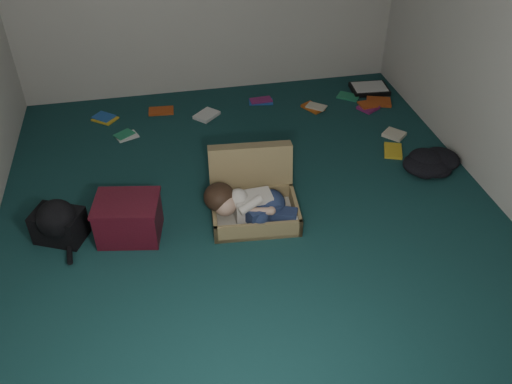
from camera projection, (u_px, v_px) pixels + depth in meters
name	position (u px, v px, depth m)	size (l,w,h in m)	color
floor	(252.00, 215.00, 4.34)	(4.50, 4.50, 0.00)	#153D3E
wall_front	(383.00, 345.00, 1.80)	(4.50, 4.50, 0.00)	silver
suitcase	(253.00, 195.00, 4.31)	(0.72, 0.71, 0.49)	#998354
person	(250.00, 205.00, 4.15)	(0.72, 0.39, 0.31)	silver
maroon_bin	(129.00, 218.00, 4.06)	(0.53, 0.45, 0.33)	#470E1A
backpack	(59.00, 224.00, 4.05)	(0.45, 0.36, 0.27)	black
clothing_pile	(431.00, 160.00, 4.84)	(0.43, 0.35, 0.14)	black
paper_tray	(369.00, 89.00, 6.02)	(0.42, 0.33, 0.06)	black
book_scatter	(278.00, 116.00, 5.58)	(3.11, 1.45, 0.02)	yellow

